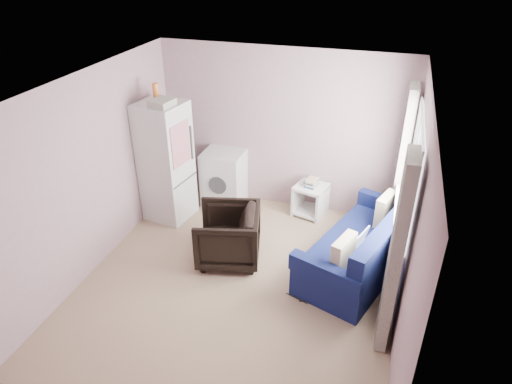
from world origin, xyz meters
TOP-DOWN VIEW (x-y plane):
  - room at (0.02, 0.01)m, footprint 3.84×4.24m
  - armchair at (-0.29, 0.43)m, footprint 0.92×0.96m
  - fridge at (-1.53, 1.22)m, footprint 0.72×0.71m
  - washing_machine at (-0.87, 1.87)m, footprint 0.63×0.65m
  - side_table at (0.54, 1.88)m, footprint 0.55×0.55m
  - sofa at (1.46, 0.71)m, footprint 1.50×2.17m
  - window_dressing at (1.78, 0.70)m, footprint 0.17×2.62m
  - floor_cables at (0.86, -0.07)m, footprint 0.48×0.12m

SIDE VIEW (x-z plane):
  - floor_cables at x=0.86m, z-range 0.00..0.01m
  - side_table at x=0.54m, z-range -0.02..0.60m
  - sofa at x=1.46m, z-range -0.12..0.77m
  - armchair at x=-0.29m, z-range 0.00..0.83m
  - washing_machine at x=-0.87m, z-range 0.02..0.91m
  - fridge at x=-1.53m, z-range -0.11..1.95m
  - window_dressing at x=1.78m, z-range 0.02..2.20m
  - room at x=0.02m, z-range -0.02..2.52m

